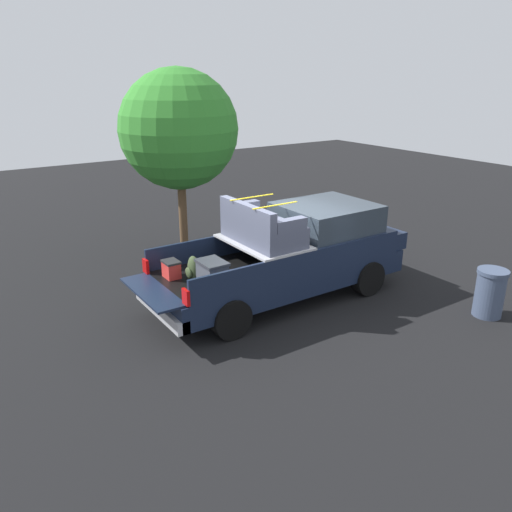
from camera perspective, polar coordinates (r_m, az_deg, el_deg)
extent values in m
plane|color=black|center=(11.02, 2.60, -4.79)|extent=(40.00, 40.00, 0.00)
cube|color=#162138|center=(10.78, 2.65, -1.85)|extent=(5.50, 1.92, 0.48)
cube|color=black|center=(10.06, -2.84, -1.88)|extent=(2.80, 1.80, 0.04)
cube|color=#162138|center=(10.74, -5.43, 0.80)|extent=(2.80, 0.06, 0.50)
cube|color=#162138|center=(9.25, 0.12, -2.34)|extent=(2.80, 0.06, 0.50)
cube|color=#162138|center=(10.70, 3.43, 0.78)|extent=(0.06, 1.80, 0.50)
cube|color=#162138|center=(9.38, -11.65, -3.96)|extent=(0.55, 1.80, 0.04)
cube|color=#B2B2B7|center=(10.28, 0.81, 1.60)|extent=(1.25, 1.92, 0.04)
cube|color=#162138|center=(11.42, 8.15, 1.86)|extent=(2.30, 1.92, 0.50)
cube|color=#2D3842|center=(11.20, 7.90, 4.39)|extent=(1.94, 1.76, 0.58)
cube|color=#162138|center=(12.35, 12.83, 2.65)|extent=(0.40, 1.82, 0.38)
cube|color=#B2B2B7|center=(9.59, -10.63, -5.86)|extent=(0.24, 1.92, 0.24)
cube|color=red|center=(10.17, -12.31, -1.13)|extent=(0.06, 0.20, 0.28)
cube|color=red|center=(8.67, -7.90, -4.62)|extent=(0.06, 0.20, 0.28)
cylinder|color=black|center=(12.53, 6.70, 0.11)|extent=(0.77, 0.30, 0.77)
cylinder|color=black|center=(11.34, 12.44, -2.40)|extent=(0.77, 0.30, 0.77)
cylinder|color=black|center=(10.72, -7.76, -3.43)|extent=(0.77, 0.30, 0.77)
cylinder|color=black|center=(9.31, -2.88, -7.02)|extent=(0.77, 0.30, 0.77)
cube|color=#474C56|center=(9.36, -4.93, -2.10)|extent=(0.40, 0.55, 0.43)
cube|color=#31353C|center=(9.27, -4.97, -0.72)|extent=(0.44, 0.59, 0.05)
ellipsoid|color=#384728|center=(9.63, -7.04, -1.36)|extent=(0.20, 0.32, 0.48)
ellipsoid|color=#384728|center=(9.61, -7.61, -1.89)|extent=(0.09, 0.23, 0.21)
cube|color=red|center=(9.85, -9.51, -1.57)|extent=(0.26, 0.34, 0.30)
cube|color=#262628|center=(9.79, -9.56, -0.65)|extent=(0.28, 0.36, 0.04)
cube|color=#4C5166|center=(10.21, 0.82, 2.82)|extent=(0.94, 1.80, 0.42)
cube|color=#4C5166|center=(9.89, -1.04, 4.72)|extent=(0.16, 1.80, 0.40)
cube|color=#4C5166|center=(10.79, -1.38, 5.53)|extent=(0.70, 0.20, 0.22)
cube|color=#4C5166|center=(9.53, 3.81, 3.53)|extent=(0.70, 0.20, 0.22)
cube|color=yellow|center=(10.37, -0.45, 6.65)|extent=(1.04, 0.03, 0.02)
cube|color=yellow|center=(9.73, 2.20, 5.73)|extent=(1.04, 0.03, 0.02)
cylinder|color=brown|center=(13.34, -8.24, 4.97)|extent=(0.22, 0.22, 2.41)
sphere|color=#32842B|center=(12.97, -8.71, 13.92)|extent=(2.95, 2.95, 2.95)
cylinder|color=#3F4C66|center=(11.11, 24.81, -3.98)|extent=(0.56, 0.56, 0.90)
cylinder|color=#3F4C66|center=(10.93, 25.17, -1.63)|extent=(0.60, 0.60, 0.08)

